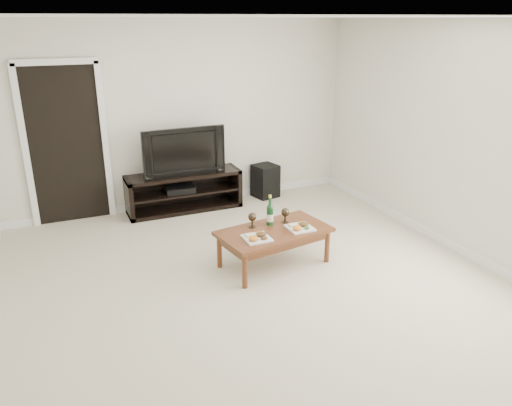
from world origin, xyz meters
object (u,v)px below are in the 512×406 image
object	(u,v)px
media_console	(184,192)
subwoofer	(265,181)
television	(182,150)
coffee_table	(274,247)

from	to	relation	value
media_console	subwoofer	xyz separation A→B (m)	(1.30, 0.07, -0.02)
television	coffee_table	bearing A→B (deg)	-78.82
media_console	subwoofer	size ratio (longest dim) A/B	3.22
media_console	subwoofer	distance (m)	1.30
subwoofer	coffee_table	world-z (taller)	subwoofer
subwoofer	coffee_table	xyz separation A→B (m)	(-0.85, -2.11, -0.04)
coffee_table	subwoofer	bearing A→B (deg)	67.95
television	subwoofer	bearing A→B (deg)	1.81
subwoofer	coffee_table	size ratio (longest dim) A/B	0.42
television	subwoofer	world-z (taller)	television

